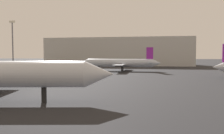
{
  "coord_description": "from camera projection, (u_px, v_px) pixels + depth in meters",
  "views": [
    {
      "loc": [
        3.32,
        -12.93,
        5.98
      ],
      "look_at": [
        -5.85,
        39.19,
        3.02
      ],
      "focal_mm": 35.71,
      "sensor_mm": 36.0,
      "label": 1
    }
  ],
  "objects": [
    {
      "name": "light_mast_left",
      "position": [
        13.0,
        42.0,
        91.87
      ],
      "size": [
        2.4,
        0.5,
        19.89
      ],
      "color": "slate",
      "rests_on": "ground_plane"
    },
    {
      "name": "terminal_building",
      "position": [
        119.0,
        52.0,
        129.97
      ],
      "size": [
        80.82,
        26.96,
        15.21
      ],
      "primitive_type": "cube",
      "color": "#B7B7B2",
      "rests_on": "ground_plane"
    },
    {
      "name": "airplane_distant",
      "position": [
        120.0,
        63.0,
        81.17
      ],
      "size": [
        29.96,
        21.5,
        8.55
      ],
      "rotation": [
        0.0,
        0.0,
        3.11
      ],
      "color": "#B2BCCC",
      "rests_on": "ground_plane"
    }
  ]
}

